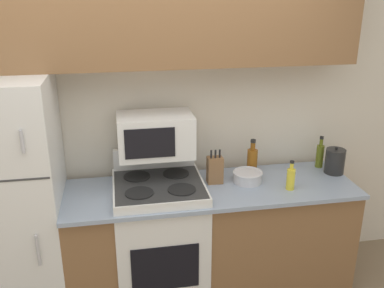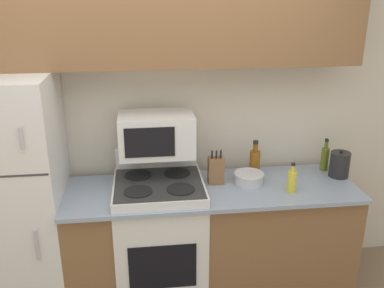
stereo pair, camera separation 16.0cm
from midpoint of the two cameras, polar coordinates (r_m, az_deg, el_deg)
wall_back at (r=3.31m, az=-3.38°, el=3.00°), size 8.00×0.05×2.55m
lower_cabinets at (r=3.35m, az=3.95°, el=-12.52°), size 2.11×0.66×0.88m
refrigerator at (r=3.23m, az=-21.93°, el=-6.77°), size 0.75×0.69×1.73m
upper_cabinets at (r=2.98m, az=-3.45°, el=16.40°), size 2.86×0.32×0.64m
stove at (r=3.27m, az=-2.84°, el=-12.40°), size 0.64×0.64×1.11m
microwave at (r=3.05m, az=-3.28°, el=1.29°), size 0.53×0.34×0.30m
knife_block at (r=3.15m, az=4.66°, el=-3.52°), size 0.11×0.09×0.26m
bowl at (r=3.20m, az=9.04°, el=-4.50°), size 0.22×0.22×0.08m
bottle_olive_oil at (r=3.55m, az=18.53°, el=-1.77°), size 0.06×0.06×0.26m
bottle_whiskey at (r=3.32m, az=9.73°, el=-2.36°), size 0.08×0.08×0.28m
bottle_cooking_spray at (r=3.12m, az=14.62°, el=-4.76°), size 0.06×0.06×0.22m
kettle at (r=3.47m, az=20.34°, el=-2.58°), size 0.15×0.15×0.22m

